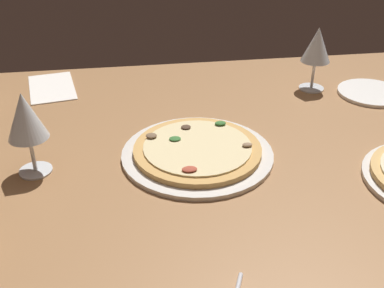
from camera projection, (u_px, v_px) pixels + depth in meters
The scene contains 6 objects.
dining_table at pixel (187, 165), 101.83cm from camera, with size 150.00×110.00×4.00cm, color #996B42.
pizza_main at pixel (197, 151), 100.77cm from camera, with size 32.19×32.19×3.36cm.
wine_glass_far at pixel (317, 47), 125.50cm from camera, with size 7.77×7.77×17.26cm.
wine_glass_near at pixel (25, 118), 89.92cm from camera, with size 7.86×7.86×17.35cm.
side_plate at pixel (371, 93), 128.22cm from camera, with size 17.81×17.81×0.90cm, color white.
paper_menu at pixel (52, 87), 132.02cm from camera, with size 11.92×20.13×0.30cm, color white.
Camera 1 is at (11.49, 84.76, 57.44)cm, focal length 44.41 mm.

